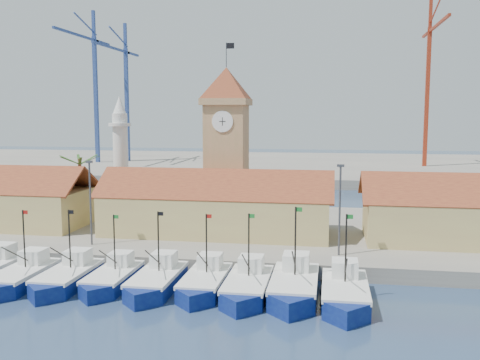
# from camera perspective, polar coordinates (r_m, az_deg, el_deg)

# --- Properties ---
(ground) EXTENTS (400.00, 400.00, 0.00)m
(ground) POSITION_cam_1_polar(r_m,az_deg,el_deg) (45.15, -7.87, -12.90)
(ground) COLOR #1B2F49
(ground) RESTS_ON ground
(quay) EXTENTS (140.00, 32.00, 1.50)m
(quay) POSITION_cam_1_polar(r_m,az_deg,el_deg) (67.34, -1.74, -5.51)
(quay) COLOR gray
(quay) RESTS_ON ground
(terminal) EXTENTS (240.00, 80.00, 2.00)m
(terminal) POSITION_cam_1_polar(r_m,az_deg,el_deg) (151.70, 4.63, 1.52)
(terminal) COLOR gray
(terminal) RESTS_ON ground
(boat_1) EXTENTS (3.47, 9.50, 7.19)m
(boat_1) POSITION_cam_1_polar(r_m,az_deg,el_deg) (52.47, -22.38, -9.67)
(boat_1) COLOR navy
(boat_1) RESTS_ON ground
(boat_2) EXTENTS (3.49, 9.57, 7.24)m
(boat_2) POSITION_cam_1_polar(r_m,az_deg,el_deg) (50.85, -18.04, -10.00)
(boat_2) COLOR navy
(boat_2) RESTS_ON ground
(boat_3) EXTENTS (3.29, 9.00, 6.81)m
(boat_3) POSITION_cam_1_polar(r_m,az_deg,el_deg) (49.67, -13.53, -10.31)
(boat_3) COLOR navy
(boat_3) RESTS_ON ground
(boat_4) EXTENTS (3.51, 9.63, 7.28)m
(boat_4) POSITION_cam_1_polar(r_m,az_deg,el_deg) (48.01, -8.96, -10.75)
(boat_4) COLOR navy
(boat_4) RESTS_ON ground
(boat_5) EXTENTS (3.43, 9.40, 7.11)m
(boat_5) POSITION_cam_1_polar(r_m,az_deg,el_deg) (47.25, -3.81, -10.99)
(boat_5) COLOR navy
(boat_5) RESTS_ON ground
(boat_6) EXTENTS (3.56, 9.76, 7.38)m
(boat_6) POSITION_cam_1_polar(r_m,az_deg,el_deg) (46.00, 0.76, -11.45)
(boat_6) COLOR navy
(boat_6) RESTS_ON ground
(boat_7) EXTENTS (3.87, 10.60, 8.02)m
(boat_7) POSITION_cam_1_polar(r_m,az_deg,el_deg) (45.97, 5.78, -11.41)
(boat_7) COLOR navy
(boat_7) RESTS_ON ground
(boat_8) EXTENTS (3.71, 10.17, 7.70)m
(boat_8) POSITION_cam_1_polar(r_m,az_deg,el_deg) (45.03, 11.15, -11.95)
(boat_8) COLOR navy
(boat_8) RESTS_ON ground
(hall_center) EXTENTS (27.04, 10.13, 7.61)m
(hall_center) POSITION_cam_1_polar(r_m,az_deg,el_deg) (62.86, -2.47, -3.41)
(hall_center) COLOR tan
(hall_center) RESTS_ON quay
(clock_tower) EXTENTS (5.80, 5.80, 22.70)m
(clock_tower) POSITION_cam_1_polar(r_m,az_deg,el_deg) (67.80, -1.45, 4.14)
(clock_tower) COLOR tan
(clock_tower) RESTS_ON quay
(minaret) EXTENTS (3.00, 3.00, 16.30)m
(minaret) POSITION_cam_1_polar(r_m,az_deg,el_deg) (74.16, -12.60, 2.49)
(minaret) COLOR silver
(minaret) RESTS_ON quay
(palm_tree) EXTENTS (5.60, 5.03, 8.39)m
(palm_tree) POSITION_cam_1_polar(r_m,az_deg,el_deg) (74.73, -16.66, -0.29)
(palm_tree) COLOR brown
(palm_tree) RESTS_ON quay
(lamp_posts) EXTENTS (80.70, 0.25, 9.03)m
(lamp_posts) POSITION_cam_1_polar(r_m,az_deg,el_deg) (54.64, -3.72, -2.34)
(lamp_posts) COLOR #3F3F44
(lamp_posts) RESTS_ON quay
(crane_blue_far) EXTENTS (1.00, 32.29, 41.87)m
(crane_blue_far) POSITION_cam_1_polar(r_m,az_deg,el_deg) (155.68, -15.39, 10.36)
(crane_blue_far) COLOR navy
(crane_blue_far) RESTS_ON terminal
(crane_blue_near) EXTENTS (1.00, 31.88, 39.24)m
(crane_blue_near) POSITION_cam_1_polar(r_m,az_deg,el_deg) (158.44, -12.20, 9.84)
(crane_blue_near) COLOR navy
(crane_blue_near) RESTS_ON terminal
(crane_red_right) EXTENTS (1.00, 33.24, 42.45)m
(crane_red_right) POSITION_cam_1_polar(r_m,az_deg,el_deg) (146.44, 19.52, 10.60)
(crane_red_right) COLOR maroon
(crane_red_right) RESTS_ON terminal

